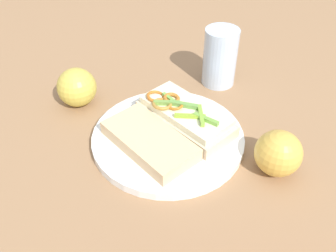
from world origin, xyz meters
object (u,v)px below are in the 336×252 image
sandwich (185,115)px  apple_0 (278,153)px  plate (168,138)px  drinking_glass (220,57)px  apple_1 (77,87)px  bread_slice_side (149,141)px

sandwich → apple_0: bearing=12.4°
plate → drinking_glass: size_ratio=2.20×
plate → drinking_glass: 0.23m
apple_0 → plate: bearing=-115.2°
sandwich → apple_1: (-0.10, -0.20, 0.00)m
bread_slice_side → drinking_glass: bearing=105.8°
bread_slice_side → apple_0: apple_0 is taller
bread_slice_side → drinking_glass: (-0.21, 0.15, 0.03)m
sandwich → drinking_glass: drinking_glass is taller
sandwich → apple_1: size_ratio=2.49×
sandwich → apple_0: 0.18m
plate → apple_0: (0.08, 0.17, 0.03)m
sandwich → bread_slice_side: (0.06, -0.06, -0.01)m
apple_0 → apple_1: 0.40m
apple_0 → apple_1: bearing=-120.7°
apple_0 → apple_1: (-0.20, -0.34, 0.00)m
sandwich → drinking_glass: (-0.16, 0.09, 0.03)m
plate → bread_slice_side: bread_slice_side is taller
plate → apple_1: 0.21m
plate → bread_slice_side: size_ratio=1.61×
sandwich → apple_0: (0.11, 0.14, 0.00)m
bread_slice_side → plate: bearing=91.4°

